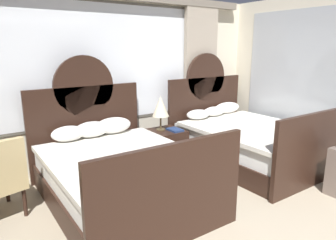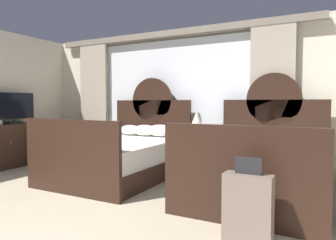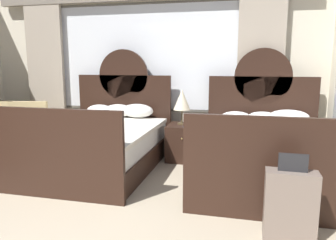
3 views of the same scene
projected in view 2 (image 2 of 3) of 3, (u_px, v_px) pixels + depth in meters
The scene contains 13 objects.
wall_back_window at pixel (172, 95), 6.09m from camera, with size 5.97×0.22×2.70m.
bed_near_window at pixel (121, 155), 5.21m from camera, with size 1.68×2.26×1.76m.
bed_near_mirror at pixel (261, 169), 4.13m from camera, with size 1.68×2.26×1.76m.
nightstand_between_beds at pixel (199, 160), 5.26m from camera, with size 0.54×0.56×0.57m.
table_lamp_on_nightstand at pixel (197, 121), 5.30m from camera, with size 0.27×0.27×0.55m.
book_on_nightstand at pixel (202, 144), 5.10m from camera, with size 0.18×0.26×0.03m.
dresser_minibar at pixel (3, 146), 5.88m from camera, with size 0.45×1.52×0.86m.
tv_flatscreen at pixel (13, 108), 6.02m from camera, with size 0.20×0.92×0.61m.
cup_on_dresser at pixel (0, 122), 5.74m from camera, with size 0.11×0.08×0.08m.
armchair_by_window_left at pixel (77, 142), 6.11m from camera, with size 0.73×0.73×0.93m.
armchair_by_window_centre at pixel (59, 140), 6.33m from camera, with size 0.63×0.63×0.93m.
armchair_by_window_right at pixel (59, 140), 6.34m from camera, with size 0.68×0.68×0.93m.
suitcase_on_floor at pixel (248, 208), 2.76m from camera, with size 0.44×0.19×0.78m.
Camera 2 is at (2.74, -1.36, 1.27)m, focal length 32.59 mm.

